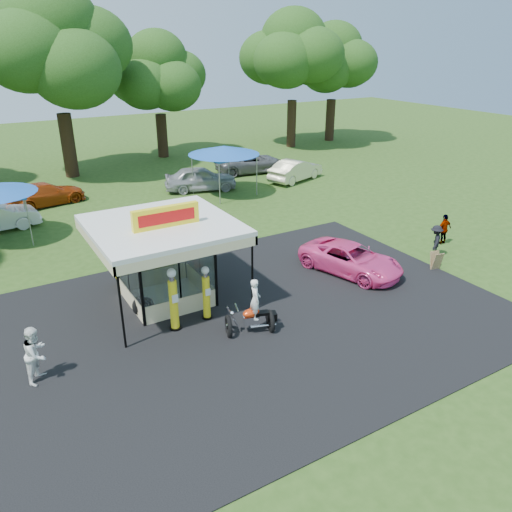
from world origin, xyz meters
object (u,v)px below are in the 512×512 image
object	(u,v)px
gas_station_kiosk	(165,261)
bg_car_d	(251,162)
kiosk_car	(149,270)
bg_car_b	(45,194)
spectator_east_b	(444,229)
spectator_west	(36,354)
tent_east	(224,151)
gas_pump_left	(174,301)
bg_car_e	(296,170)
spectator_east_a	(435,241)
motorcycle	(253,311)
a_frame_sign	(436,261)
pink_sedan	(351,259)
bg_car_c	(201,179)
gas_pump_right	(206,294)

from	to	relation	value
gas_station_kiosk	bg_car_d	world-z (taller)	gas_station_kiosk
kiosk_car	bg_car_b	distance (m)	14.12
kiosk_car	spectator_east_b	bearing A→B (deg)	-104.18
spectator_east_b	bg_car_b	bearing A→B (deg)	-45.53
spectator_west	tent_east	xyz separation A→B (m)	(14.45, 15.25, 2.09)
kiosk_car	tent_east	size ratio (longest dim) A/B	0.59
kiosk_car	bg_car_b	size ratio (longest dim) A/B	0.56
gas_station_kiosk	tent_east	bearing A→B (deg)	53.78
gas_pump_left	bg_car_e	size ratio (longest dim) A/B	0.51
gas_station_kiosk	bg_car_e	size ratio (longest dim) A/B	1.12
gas_station_kiosk	spectator_east_a	xyz separation A→B (m)	(12.99, -2.44, -0.98)
motorcycle	bg_car_b	world-z (taller)	motorcycle
a_frame_sign	bg_car_b	xyz separation A→B (m)	(-13.82, 19.74, 0.29)
gas_pump_left	spectator_east_b	size ratio (longest dim) A/B	1.54
a_frame_sign	pink_sedan	distance (m)	4.05
kiosk_car	tent_east	bearing A→B (deg)	-41.71
spectator_west	bg_car_b	distance (m)	19.34
gas_pump_left	bg_car_d	xyz separation A→B (m)	(14.39, 19.14, -0.39)
bg_car_b	bg_car_c	size ratio (longest dim) A/B	1.00
spectator_east_b	bg_car_d	distance (m)	18.41
a_frame_sign	spectator_east_b	bearing A→B (deg)	46.32
gas_pump_left	motorcycle	size ratio (longest dim) A/B	1.12
kiosk_car	spectator_east_a	distance (m)	13.80
gas_pump_right	spectator_east_b	bearing A→B (deg)	2.66
spectator_west	bg_car_b	size ratio (longest dim) A/B	0.38
gas_station_kiosk	a_frame_sign	distance (m)	12.44
motorcycle	spectator_east_b	distance (m)	13.14
bg_car_b	a_frame_sign	bearing A→B (deg)	-156.61
gas_pump_right	motorcycle	xyz separation A→B (m)	(1.04, -1.73, -0.19)
gas_station_kiosk	gas_pump_right	xyz separation A→B (m)	(0.76, -2.16, -0.73)
spectator_west	tent_east	world-z (taller)	tent_east
pink_sedan	tent_east	bearing A→B (deg)	70.06
bg_car_c	tent_east	size ratio (longest dim) A/B	1.04
spectator_east_b	bg_car_c	world-z (taller)	bg_car_c
bg_car_d	gas_pump_left	bearing A→B (deg)	152.55
gas_station_kiosk	gas_pump_right	distance (m)	2.41
gas_station_kiosk	gas_pump_left	distance (m)	2.41
pink_sedan	bg_car_d	world-z (taller)	bg_car_d
bg_car_c	a_frame_sign	bearing A→B (deg)	-151.77
gas_station_kiosk	a_frame_sign	world-z (taller)	gas_station_kiosk
bg_car_c	bg_car_d	xyz separation A→B (m)	(5.70, 2.71, -0.06)
pink_sedan	bg_car_b	xyz separation A→B (m)	(-10.20, 17.95, 0.06)
gas_station_kiosk	motorcycle	size ratio (longest dim) A/B	2.44
gas_pump_right	bg_car_b	xyz separation A→B (m)	(-2.74, 18.35, -0.33)
bg_car_b	gas_pump_left	bearing A→B (deg)	172.68
kiosk_car	bg_car_c	xyz separation A→B (m)	(8.09, 11.96, 0.37)
a_frame_sign	bg_car_d	bearing A→B (deg)	95.57
tent_east	gas_station_kiosk	bearing A→B (deg)	-126.22
bg_car_e	gas_pump_right	bearing A→B (deg)	117.25
pink_sedan	bg_car_c	distance (m)	15.93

